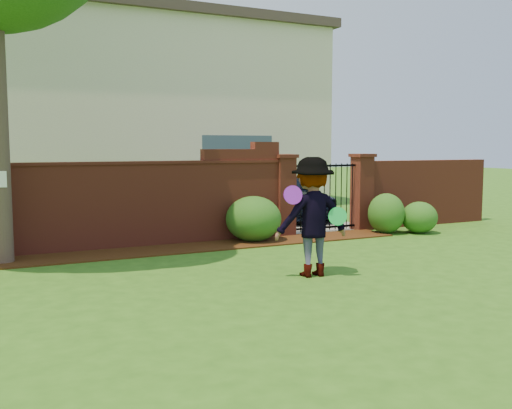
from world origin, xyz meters
name	(u,v)px	position (x,y,z in m)	size (l,w,h in m)	color
ground	(273,283)	(0.00, 0.00, -0.01)	(80.00, 80.00, 0.01)	#2C5B16
mulch_bed	(151,251)	(-0.95, 3.34, 0.01)	(11.10, 1.08, 0.03)	black
brick_wall	(88,204)	(-2.01, 4.00, 0.93)	(8.70, 0.31, 2.16)	maroon
brick_wall_return	(424,193)	(6.60, 4.00, 0.85)	(4.00, 0.25, 1.70)	maroon
pillar_left	(284,194)	(2.40, 4.00, 0.96)	(0.50, 0.50, 1.88)	maroon
pillar_right	(362,191)	(4.60, 4.00, 0.96)	(0.50, 0.50, 1.88)	maroon
iron_gate	(324,197)	(3.50, 4.00, 0.85)	(1.78, 0.03, 1.60)	black
driveway	(252,214)	(3.50, 8.00, 0.01)	(3.20, 8.00, 0.01)	slate
house	(135,114)	(1.00, 12.00, 3.16)	(12.40, 6.40, 6.30)	beige
car	(284,195)	(3.84, 6.60, 0.68)	(1.61, 4.00, 1.36)	black
paper_notice	(0,179)	(-3.60, 3.21, 1.50)	(0.20, 0.01, 0.28)	white
shrub_left	(253,219)	(1.40, 3.55, 0.50)	(1.21, 1.21, 0.99)	#185118
shrub_middle	(386,213)	(4.74, 3.22, 0.48)	(0.87, 0.87, 0.95)	#185118
shrub_right	(419,217)	(5.48, 2.91, 0.38)	(0.85, 0.85, 0.75)	#185118
man	(313,217)	(0.78, 0.12, 0.95)	(1.23, 0.71, 1.90)	gray
frisbee_purple	(293,195)	(0.38, 0.07, 1.32)	(0.29, 0.29, 0.03)	purple
frisbee_green	(338,216)	(1.05, -0.16, 0.98)	(0.29, 0.29, 0.03)	green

